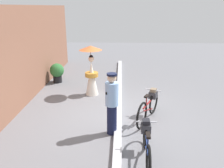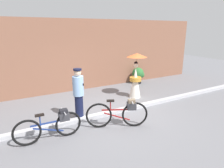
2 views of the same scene
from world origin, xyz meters
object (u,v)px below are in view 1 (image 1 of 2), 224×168
(bicycle_near_officer, at_px, (146,142))
(person_with_parasol, at_px, (91,70))
(person_officer, at_px, (112,103))
(potted_plant_by_door, at_px, (57,72))
(bicycle_far_side, at_px, (149,105))

(bicycle_near_officer, distance_m, person_with_parasol, 4.26)
(person_officer, relative_size, potted_plant_by_door, 1.94)
(person_officer, height_order, person_with_parasol, person_with_parasol)
(bicycle_far_side, height_order, person_officer, person_officer)
(bicycle_near_officer, relative_size, person_officer, 1.04)
(bicycle_far_side, bearing_deg, person_officer, 128.89)
(bicycle_near_officer, bearing_deg, person_with_parasol, 23.47)
(bicycle_near_officer, bearing_deg, person_officer, 37.58)
(bicycle_near_officer, distance_m, potted_plant_by_door, 6.29)
(bicycle_near_officer, height_order, person_officer, person_officer)
(person_officer, xyz_separation_m, potted_plant_by_door, (4.26, 2.59, -0.40))
(bicycle_far_side, relative_size, person_officer, 1.01)
(bicycle_far_side, xyz_separation_m, person_with_parasol, (1.98, 1.95, 0.51))
(bicycle_near_officer, bearing_deg, bicycle_far_side, -8.02)
(bicycle_near_officer, height_order, person_with_parasol, person_with_parasol)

